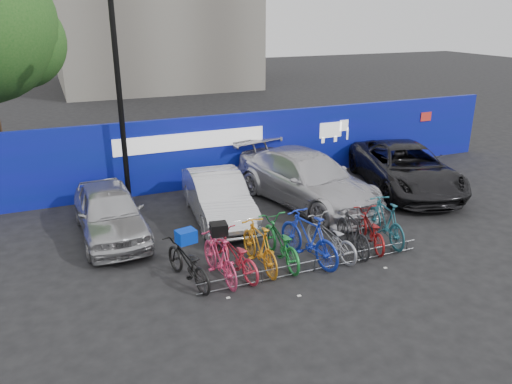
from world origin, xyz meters
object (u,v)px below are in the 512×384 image
bike_0 (187,263)px  bike_4 (280,242)px  bike_8 (370,229)px  bike_7 (353,232)px  bike_6 (331,238)px  car_0 (110,212)px  bike_rack (314,265)px  bike_2 (235,255)px  bike_9 (386,221)px  bike_5 (309,237)px  bike_1 (220,257)px  car_1 (218,197)px  bike_3 (259,246)px  car_2 (307,179)px  car_3 (405,167)px  lamppost (120,97)px

bike_0 → bike_4: 2.27m
bike_0 → bike_8: (4.72, -0.01, -0.03)m
bike_7 → bike_6: bearing=5.3°
car_0 → bike_6: size_ratio=2.21×
bike_0 → bike_4: size_ratio=0.93×
bike_rack → bike_2: bike_2 is taller
bike_9 → bike_5: bearing=11.9°
bike_1 → bike_6: (2.83, 0.04, -0.06)m
car_1 → bike_2: bearing=-96.7°
bike_3 → car_2: bearing=-134.0°
bike_7 → bike_8: bike_7 is taller
bike_0 → bike_2: 1.08m
bike_3 → bike_0: bearing=-1.5°
car_3 → bike_7: (-4.13, -3.27, -0.22)m
bike_2 → bike_5: bike_5 is taller
bike_0 → bike_2: (1.08, -0.04, -0.00)m
car_3 → bike_5: (-5.39, -3.31, -0.13)m
car_3 → bike_8: (-3.57, -3.20, -0.29)m
bike_0 → car_0: bearing=-82.1°
car_0 → bike_1: 3.78m
car_0 → car_3: bearing=-1.2°
car_0 → bike_9: car_0 is taller
car_1 → bike_5: (1.15, -3.26, -0.05)m
car_2 → bike_7: 3.42m
car_3 → bike_5: car_3 is taller
lamppost → bike_1: (1.10, -5.49, -2.73)m
bike_1 → car_2: bearing=-144.1°
bike_rack → car_2: (1.87, 3.93, 0.62)m
bike_8 → bike_9: bearing=-157.8°
bike_4 → bike_8: bearing=179.0°
car_0 → bike_4: size_ratio=2.01×
lamppost → bike_7: 7.62m
lamppost → bike_rack: bearing=-61.9°
lamppost → bike_6: (3.93, -5.44, -2.80)m
bike_4 → bike_1: bearing=8.4°
car_0 → bike_8: bearing=-29.5°
bike_5 → bike_8: size_ratio=1.18×
bike_1 → bike_3: size_ratio=0.96×
car_2 → bike_8: bearing=-102.6°
car_2 → bike_6: bearing=-122.1°
car_1 → bike_2: size_ratio=2.21×
car_1 → bike_8: car_1 is taller
bike_4 → bike_rack: bearing=127.9°
bike_3 → bike_7: size_ratio=1.07×
car_3 → bike_0: 8.89m
bike_5 → bike_6: 0.64m
lamppost → bike_7: lamppost is taller
bike_8 → bike_9: 0.53m
car_0 → bike_7: 6.27m
bike_0 → bike_4: bike_4 is taller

